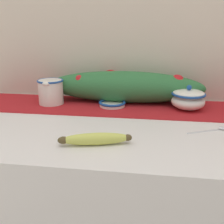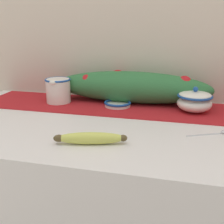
% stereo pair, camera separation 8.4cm
% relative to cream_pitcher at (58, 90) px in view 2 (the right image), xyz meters
% --- Properties ---
extents(back_wall, '(2.15, 0.04, 2.40)m').
position_rel_cream_pitcher_xyz_m(back_wall, '(0.30, 0.17, 0.25)').
color(back_wall, beige).
rests_on(back_wall, ground_plane).
extents(table_runner, '(1.25, 0.28, 0.00)m').
position_rel_cream_pitcher_xyz_m(table_runner, '(0.30, -0.00, -0.06)').
color(table_runner, '#A8191E').
rests_on(table_runner, countertop).
extents(cream_pitcher, '(0.11, 0.13, 0.11)m').
position_rel_cream_pitcher_xyz_m(cream_pitcher, '(0.00, 0.00, 0.00)').
color(cream_pitcher, white).
rests_on(cream_pitcher, countertop).
extents(sugar_bowl, '(0.13, 0.13, 0.10)m').
position_rel_cream_pitcher_xyz_m(sugar_bowl, '(0.56, -0.00, -0.01)').
color(sugar_bowl, white).
rests_on(sugar_bowl, countertop).
extents(small_dish, '(0.11, 0.11, 0.02)m').
position_rel_cream_pitcher_xyz_m(small_dish, '(0.26, -0.00, -0.04)').
color(small_dish, white).
rests_on(small_dish, countertop).
extents(banana, '(0.21, 0.08, 0.04)m').
position_rel_cream_pitcher_xyz_m(banana, '(0.27, -0.38, -0.04)').
color(banana, '#CCD156').
rests_on(banana, countertop).
extents(spoon, '(0.14, 0.08, 0.01)m').
position_rel_cream_pitcher_xyz_m(spoon, '(0.65, -0.21, -0.05)').
color(spoon, silver).
rests_on(spoon, countertop).
extents(poinsettia_garland, '(0.67, 0.15, 0.13)m').
position_rel_cream_pitcher_xyz_m(poinsettia_garland, '(0.31, 0.07, 0.01)').
color(poinsettia_garland, '#2D6B38').
rests_on(poinsettia_garland, countertop).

